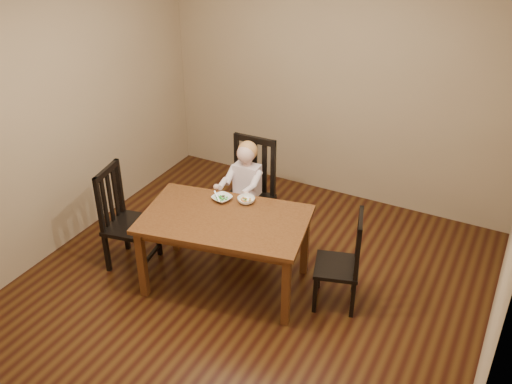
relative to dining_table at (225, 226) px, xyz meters
The scene contains 9 objects.
room 0.76m from the dining_table, 14.23° to the left, with size 4.01×4.01×2.71m.
dining_table is the anchor object (origin of this frame).
chair_child 0.79m from the dining_table, 102.67° to the left, with size 0.48×0.46×1.08m.
chair_left 1.02m from the dining_table, behind, with size 0.49×0.50×1.00m.
chair_right 1.06m from the dining_table, 12.80° to the left, with size 0.46×0.48×0.90m.
toddler 0.73m from the dining_table, 103.49° to the left, with size 0.33×0.42×0.57m, color white, non-canonical shape.
bowl_peas 0.31m from the dining_table, 124.77° to the left, with size 0.17×0.17×0.04m, color white.
bowl_veg 0.33m from the dining_table, 81.63° to the left, with size 0.16×0.16×0.05m, color white.
fork 0.32m from the dining_table, 133.52° to the left, with size 0.12×0.09×0.05m.
Camera 1 is at (1.93, -3.60, 3.36)m, focal length 40.00 mm.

